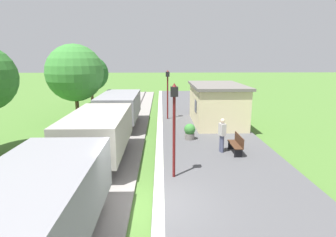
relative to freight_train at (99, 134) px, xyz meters
name	(u,v)px	position (x,y,z in m)	size (l,w,h in m)	color
ground_plane	(146,211)	(2.40, -4.22, -1.40)	(160.00, 160.00, 0.00)	#47702D
platform_slab	(244,206)	(5.60, -4.22, -1.27)	(6.00, 60.00, 0.25)	#4C4C4F
platform_edge_stripe	(159,204)	(2.80, -4.22, -1.14)	(0.36, 60.00, 0.01)	silver
track_ballast	(72,210)	(0.00, -4.22, -1.34)	(3.80, 60.00, 0.12)	gray
rail_near	(94,206)	(0.72, -4.22, -1.21)	(0.07, 60.00, 0.14)	slate
rail_far	(49,207)	(-0.72, -4.22, -1.21)	(0.07, 60.00, 0.14)	slate
freight_train	(99,134)	(0.00, 0.00, 0.00)	(2.50, 19.40, 2.12)	gray
station_hut	(216,104)	(6.80, 6.73, 0.26)	(3.50, 5.80, 2.78)	beige
bench_near_hut	(237,144)	(6.58, 0.49, -0.68)	(0.42, 1.50, 0.91)	#422819
bench_down_platform	(204,107)	(6.58, 10.81, -0.68)	(0.42, 1.50, 0.91)	#422819
person_waiting	(222,134)	(5.89, 0.66, -0.21)	(0.34, 0.43, 1.71)	#474C66
potted_planter	(190,131)	(4.52, 2.85, -0.67)	(0.64, 0.64, 0.92)	slate
lamp_post_near	(174,114)	(3.38, -2.17, 1.41)	(0.28, 0.28, 3.70)	#591414
lamp_post_far	(168,85)	(3.38, 8.23, 1.41)	(0.28, 0.28, 3.70)	#591414
tree_field_left	(75,73)	(-3.64, 8.95, 2.29)	(4.32, 4.32, 5.86)	#4C3823
tree_field_distant	(91,73)	(-4.24, 16.08, 1.84)	(3.55, 3.55, 5.02)	#4C3823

